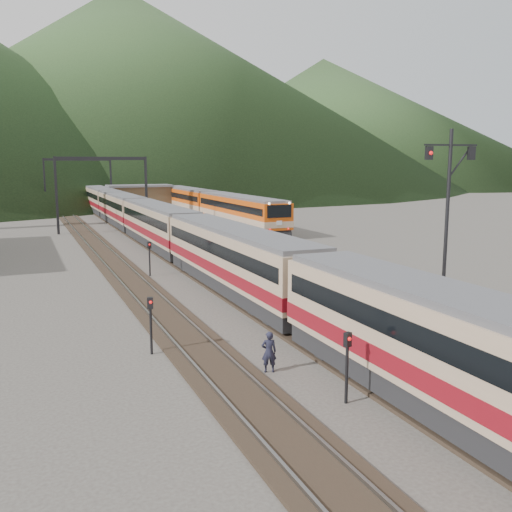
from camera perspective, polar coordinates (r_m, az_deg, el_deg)
name	(u,v)px	position (r m, az deg, el deg)	size (l,w,h in m)	color
track_main	(164,249)	(49.11, -9.21, 0.66)	(2.60, 200.00, 0.23)	black
track_far	(104,253)	(48.22, -15.00, 0.30)	(2.60, 200.00, 0.23)	black
track_second	(286,242)	(52.94, 2.98, 1.39)	(2.60, 200.00, 0.23)	black
platform	(234,244)	(48.76, -2.26, 1.22)	(8.00, 100.00, 1.00)	gray
gantry_near	(102,180)	(62.84, -15.14, 7.38)	(9.55, 0.25, 8.00)	black
gantry_far	(78,175)	(87.67, -17.36, 7.75)	(9.55, 0.25, 8.00)	black
station_shed	(140,195)	(87.03, -11.56, 5.99)	(9.40, 4.40, 3.10)	#4D3C27
hill_b	(122,86)	(242.68, -13.26, 16.23)	(220.00, 220.00, 75.00)	#274020
hill_c	(322,120)	(249.41, 6.65, 13.33)	(160.00, 160.00, 50.00)	#274020
main_train	(158,226)	(50.63, -9.75, 3.01)	(2.76, 94.80, 3.37)	tan
second_train	(211,204)	(73.21, -4.55, 5.17)	(3.04, 41.42, 3.71)	#CA4A0C
signal_mast	(447,209)	(22.96, 18.59, 4.45)	(2.19, 0.47, 7.63)	black
short_signal_a	(347,358)	(17.95, 9.10, -10.04)	(0.26, 0.22, 2.27)	black
short_signal_b	(149,254)	(37.93, -10.61, 0.21)	(0.27, 0.24, 2.27)	black
short_signal_c	(151,318)	(22.47, -10.49, -6.09)	(0.26, 0.22, 2.27)	black
worker	(269,352)	(20.49, 1.30, -9.56)	(0.54, 0.36, 1.49)	#1E1F31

